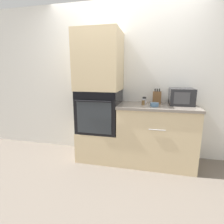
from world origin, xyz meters
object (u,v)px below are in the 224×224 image
wall_oven (100,110)px  condiment_jar_near (144,100)px  microwave (181,97)px  knife_block (157,98)px  bowl (154,105)px  condiment_jar_mid (143,102)px

wall_oven → condiment_jar_near: 0.71m
wall_oven → microwave: (1.22, 0.12, 0.24)m
wall_oven → condiment_jar_near: (0.69, 0.08, 0.17)m
microwave → knife_block: (-0.35, 0.01, -0.03)m
microwave → bowl: 0.46m
knife_block → bowl: size_ratio=1.95×
condiment_jar_near → condiment_jar_mid: bearing=-95.6°
condiment_jar_mid → knife_block: bearing=36.5°
knife_block → condiment_jar_near: knife_block is taller
knife_block → condiment_jar_mid: bearing=-143.5°
wall_oven → condiment_jar_mid: 0.70m
knife_block → condiment_jar_mid: knife_block is taller
microwave → condiment_jar_mid: microwave is taller
microwave → condiment_jar_mid: 0.57m
microwave → knife_block: 0.35m
wall_oven → condiment_jar_mid: wall_oven is taller
microwave → bowl: (-0.38, -0.23, -0.09)m
bowl → condiment_jar_mid: (-0.16, 0.10, 0.02)m
bowl → condiment_jar_mid: size_ratio=1.32×
condiment_jar_near → bowl: bearing=-52.5°
knife_block → condiment_jar_mid: (-0.20, -0.14, -0.05)m
wall_oven → condiment_jar_mid: (0.68, -0.02, 0.16)m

